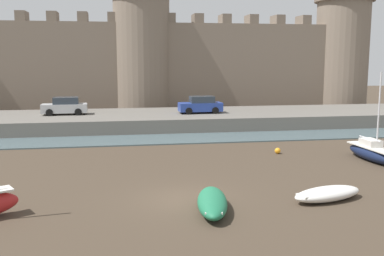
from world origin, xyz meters
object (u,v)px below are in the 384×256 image
rowboat_foreground_right (212,202)px  rowboat_midflat_right (328,193)px  car_quay_west (65,106)px  mooring_buoy_off_centre (278,151)px  car_quay_centre_east (201,105)px  sailboat_foreground_left (373,153)px

rowboat_foreground_right → rowboat_midflat_right: 5.55m
rowboat_midflat_right → car_quay_west: car_quay_west is taller
rowboat_foreground_right → rowboat_midflat_right: bearing=6.1°
rowboat_foreground_right → mooring_buoy_off_centre: 12.75m
car_quay_west → car_quay_centre_east: same height
mooring_buoy_off_centre → car_quay_west: size_ratio=0.10×
rowboat_midflat_right → sailboat_foreground_left: bearing=47.2°
rowboat_midflat_right → mooring_buoy_off_centre: rowboat_midflat_right is taller
mooring_buoy_off_centre → car_quay_centre_east: (-2.92, 13.21, 1.86)m
car_quay_centre_east → rowboat_foreground_right: bearing=-99.3°
sailboat_foreground_left → car_quay_west: sailboat_foreground_left is taller
car_quay_west → sailboat_foreground_left: bearing=-39.7°
sailboat_foreground_left → rowboat_foreground_right: sailboat_foreground_left is taller
rowboat_foreground_right → mooring_buoy_off_centre: size_ratio=10.12×
sailboat_foreground_left → rowboat_foreground_right: size_ratio=1.37×
rowboat_foreground_right → car_quay_centre_east: 24.35m
mooring_buoy_off_centre → car_quay_centre_east: bearing=102.4°
mooring_buoy_off_centre → car_quay_west: (-15.58, 14.12, 1.86)m
mooring_buoy_off_centre → car_quay_centre_east: size_ratio=0.10×
sailboat_foreground_left → rowboat_foreground_right: bearing=-147.6°
rowboat_midflat_right → car_quay_centre_east: bearing=93.9°
sailboat_foreground_left → rowboat_midflat_right: size_ratio=1.48×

